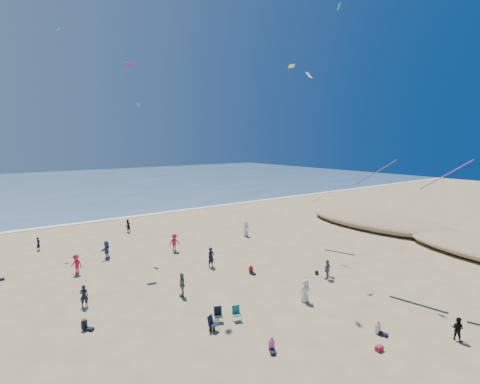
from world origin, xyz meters
TOP-DOWN VIEW (x-y plane):
  - ocean at (0.00, 95.00)m, footprint 220.00×100.00m
  - surf_line at (0.00, 45.00)m, footprint 220.00×1.20m
  - standing_flyers at (3.23, 15.02)m, footprint 26.06×41.96m
  - seated_group at (-0.48, 11.22)m, footprint 19.61×25.56m
  - chair_cluster at (0.28, 7.57)m, footprint 2.78×1.60m
  - white_tote at (0.05, 8.03)m, footprint 0.35×0.20m
  - black_backpack at (-0.77, 7.27)m, footprint 0.30×0.22m
  - cooler at (5.79, -0.40)m, footprint 0.45×0.30m
  - navy_bag at (12.30, 10.16)m, footprint 0.28×0.18m
  - kites_aloft at (10.24, 12.81)m, footprint 37.91×41.08m

SIDE VIEW (x-z plane):
  - ocean at x=0.00m, z-range 0.00..0.06m
  - surf_line at x=0.00m, z-range 0.00..0.08m
  - cooler at x=5.79m, z-range 0.00..0.30m
  - navy_bag at x=12.30m, z-range 0.00..0.34m
  - black_backpack at x=-0.77m, z-range 0.00..0.38m
  - white_tote at x=0.05m, z-range 0.00..0.40m
  - seated_group at x=-0.48m, z-range 0.00..0.84m
  - chair_cluster at x=0.28m, z-range 0.00..1.00m
  - standing_flyers at x=3.23m, z-range -0.07..1.88m
  - kites_aloft at x=10.24m, z-range 0.17..28.44m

